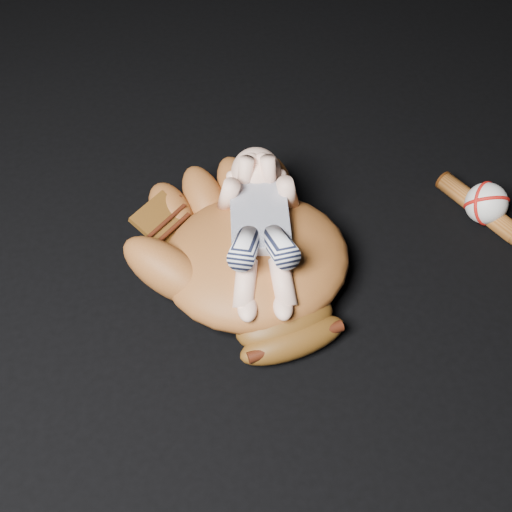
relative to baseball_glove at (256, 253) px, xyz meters
The scene contains 3 objects.
baseball_glove is the anchor object (origin of this frame).
newborn_baby 0.05m from the baseball_glove, 40.31° to the left, with size 0.16×0.34×0.14m, color beige, non-canonical shape.
baseball 0.46m from the baseball_glove, ahead, with size 0.08×0.08×0.08m, color silver.
Camera 1 is at (-0.25, -0.60, 0.88)m, focal length 45.00 mm.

